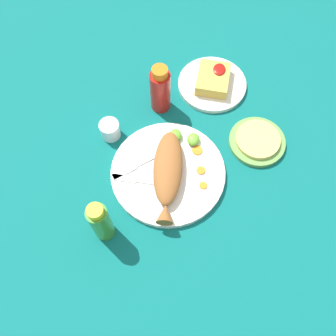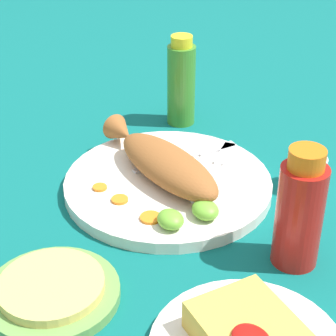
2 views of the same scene
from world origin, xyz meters
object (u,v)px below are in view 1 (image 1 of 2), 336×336
salt_cup (110,130)px  side_plate_fries (212,84)px  main_plate (168,173)px  fork_near (140,181)px  fried_fish (168,172)px  tortilla_plate (257,142)px  hot_sauce_bottle_green (101,222)px  hot_sauce_bottle_red (160,90)px  fork_far (139,164)px

salt_cup → side_plate_fries: size_ratio=0.27×
main_plate → side_plate_fries: 0.34m
fork_near → salt_cup: 0.18m
fried_fish → tortilla_plate: bearing=-62.9°
fork_near → fried_fish: bearing=-157.6°
fork_near → tortilla_plate: size_ratio=1.15×
main_plate → fried_fish: fried_fish is taller
tortilla_plate → fried_fish: bearing=124.6°
side_plate_fries → main_plate: bearing=166.7°
main_plate → salt_cup: salt_cup is taller
main_plate → tortilla_plate: main_plate is taller
hot_sauce_bottle_green → side_plate_fries: (0.52, -0.20, -0.07)m
fork_near → hot_sauce_bottle_red: size_ratio=1.14×
hot_sauce_bottle_green → tortilla_plate: 0.50m
fork_near → salt_cup: bearing=-50.4°
fried_fish → fork_near: bearing=106.0°
fork_near → hot_sauce_bottle_red: hot_sauce_bottle_red is taller
hot_sauce_bottle_red → side_plate_fries: (0.10, -0.14, -0.07)m
main_plate → fork_near: (-0.04, 0.07, 0.01)m
fork_far → fried_fish: bearing=127.2°
tortilla_plate → fork_far: bearing=114.2°
fork_far → tortilla_plate: (0.14, -0.31, -0.01)m
fork_far → hot_sauce_bottle_green: (-0.20, 0.05, 0.06)m
salt_cup → side_plate_fries: 0.35m
fried_fish → salt_cup: (0.11, 0.19, -0.02)m
fork_far → side_plate_fries: 0.36m
hot_sauce_bottle_green → main_plate: bearing=-33.7°
fried_fish → hot_sauce_bottle_red: bearing=8.4°
fork_far → side_plate_fries: bearing=-157.2°
fork_far → side_plate_fries: fork_far is taller
fork_near → side_plate_fries: 0.40m
hot_sauce_bottle_green → hot_sauce_bottle_red: bearing=-8.5°
fork_far → salt_cup: size_ratio=2.61×
fried_fish → salt_cup: 0.22m
main_plate → side_plate_fries: main_plate is taller
fork_far → salt_cup: bearing=-81.3°
salt_cup → tortilla_plate: size_ratio=0.35×
salt_cup → tortilla_plate: bearing=-83.0°
side_plate_fries → tortilla_plate: 0.24m
hot_sauce_bottle_red → fork_far: bearing=175.6°
fried_fish → fork_near: 0.08m
hot_sauce_bottle_red → hot_sauce_bottle_green: 0.42m
main_plate → fried_fish: bearing=-172.5°
fork_far → hot_sauce_bottle_red: hot_sauce_bottle_red is taller
side_plate_fries → hot_sauce_bottle_red: bearing=126.2°
fried_fish → fork_near: (-0.03, 0.07, -0.02)m
main_plate → hot_sauce_bottle_green: (-0.19, 0.13, 0.07)m
fork_near → fork_far: bearing=-75.3°
fried_fish → fork_near: fried_fish is taller
hot_sauce_bottle_red → side_plate_fries: 0.19m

